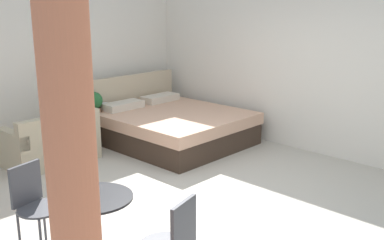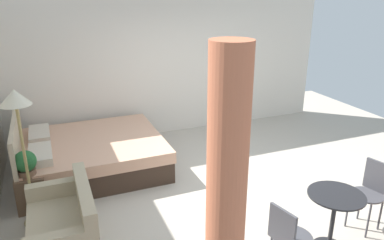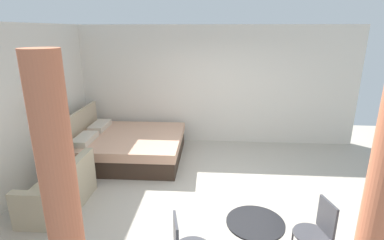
% 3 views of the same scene
% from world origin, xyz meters
% --- Properties ---
extents(ground_plane, '(8.23, 9.62, 0.02)m').
position_xyz_m(ground_plane, '(0.00, 0.00, -0.01)').
color(ground_plane, '#B2A899').
extents(wall_right, '(0.12, 6.62, 2.81)m').
position_xyz_m(wall_right, '(2.61, 0.00, 1.40)').
color(wall_right, silver).
rests_on(wall_right, ground).
extents(bed, '(2.00, 2.26, 1.03)m').
position_xyz_m(bed, '(1.38, 1.91, 0.29)').
color(bed, '#38281E').
rests_on(bed, ground).
extents(couch, '(1.25, 0.73, 0.76)m').
position_xyz_m(couch, '(-0.52, 2.42, 0.27)').
color(couch, tan).
rests_on(couch, ground).
extents(nightstand, '(0.54, 0.37, 0.50)m').
position_xyz_m(nightstand, '(0.58, 2.79, 0.25)').
color(nightstand, brown).
rests_on(nightstand, ground).
extents(potted_plant, '(0.29, 0.29, 0.37)m').
position_xyz_m(potted_plant, '(0.48, 2.80, 0.69)').
color(potted_plant, brown).
rests_on(potted_plant, nightstand).
extents(vase, '(0.13, 0.13, 0.15)m').
position_xyz_m(vase, '(0.70, 2.79, 0.57)').
color(vase, silver).
rests_on(vase, nightstand).
extents(floor_lamp, '(0.36, 0.36, 1.78)m').
position_xyz_m(floor_lamp, '(0.13, 2.77, 1.53)').
color(floor_lamp, '#99844C').
rests_on(floor_lamp, ground).
extents(balcony_table, '(0.62, 0.62, 0.72)m').
position_xyz_m(balcony_table, '(-1.69, -0.41, 0.50)').
color(balcony_table, black).
rests_on(balcony_table, ground).
extents(cafe_chair_near_window, '(0.50, 0.50, 0.84)m').
position_xyz_m(cafe_chair_near_window, '(-1.86, 0.33, 0.51)').
color(cafe_chair_near_window, '#3F3F44').
rests_on(cafe_chair_near_window, ground).
extents(cafe_chair_near_couch, '(0.48, 0.48, 0.88)m').
position_xyz_m(cafe_chair_near_couch, '(-1.51, -1.15, 0.54)').
color(cafe_chair_near_couch, '#3F3F44').
rests_on(cafe_chair_near_couch, ground).
extents(curtain_right, '(0.29, 0.29, 2.57)m').
position_xyz_m(curtain_right, '(-2.36, 1.31, 1.29)').
color(curtain_right, '#D1704C').
rests_on(curtain_right, ground).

